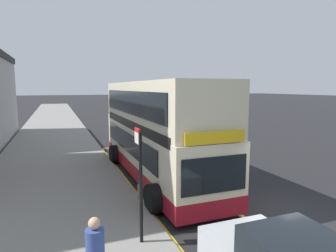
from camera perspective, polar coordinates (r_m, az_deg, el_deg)
The scene contains 5 objects.
ground_plane at distance 39.52m, azimuth -11.40°, elevation 1.45°, with size 260.00×260.00×0.00m, color black.
pavement_near at distance 38.94m, azimuth -21.60°, elevation 1.08°, with size 6.00×76.00×0.14m, color gray.
double_decker_bus at distance 13.43m, azimuth -2.56°, elevation -1.32°, with size 3.19×10.89×4.40m.
bus_bay_markings at distance 14.07m, azimuth -3.32°, elevation -9.51°, with size 2.83×13.88×0.01m.
bus_stop_sign at distance 7.54m, azimuth -5.55°, elevation -10.14°, with size 0.09×0.51×2.97m.
Camera 1 is at (-6.71, -6.73, 4.15)m, focal length 30.83 mm.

